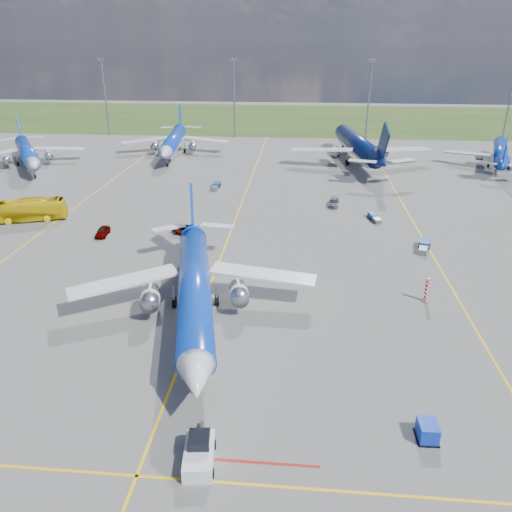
# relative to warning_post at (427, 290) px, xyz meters

# --- Properties ---
(ground) EXTENTS (400.00, 400.00, 0.00)m
(ground) POSITION_rel_warning_post_xyz_m (-26.00, -8.00, -1.50)
(ground) COLOR #5A5A57
(ground) RESTS_ON ground
(grass_strip) EXTENTS (400.00, 80.00, 0.01)m
(grass_strip) POSITION_rel_warning_post_xyz_m (-26.00, 142.00, -1.50)
(grass_strip) COLOR #2D4719
(grass_strip) RESTS_ON ground
(taxiway_lines) EXTENTS (60.25, 160.00, 0.02)m
(taxiway_lines) POSITION_rel_warning_post_xyz_m (-25.83, 19.70, -1.49)
(taxiway_lines) COLOR yellow
(taxiway_lines) RESTS_ON ground
(floodlight_masts) EXTENTS (202.20, 0.50, 22.70)m
(floodlight_masts) POSITION_rel_warning_post_xyz_m (-16.00, 102.00, 11.06)
(floodlight_masts) COLOR slate
(floodlight_masts) RESTS_ON ground
(warning_post) EXTENTS (0.50, 0.50, 3.00)m
(warning_post) POSITION_rel_warning_post_xyz_m (0.00, 0.00, 0.00)
(warning_post) COLOR red
(warning_post) RESTS_ON ground
(bg_jet_nw) EXTENTS (44.64, 47.25, 9.87)m
(bg_jet_nw) POSITION_rel_warning_post_xyz_m (-80.00, 59.33, -1.50)
(bg_jet_nw) COLOR #0C38B4
(bg_jet_nw) RESTS_ON ground
(bg_jet_nnw) EXTENTS (34.90, 43.27, 10.48)m
(bg_jet_nnw) POSITION_rel_warning_post_xyz_m (-48.58, 75.34, -1.50)
(bg_jet_nnw) COLOR #0C38B4
(bg_jet_nnw) RESTS_ON ground
(bg_jet_n) EXTENTS (42.63, 52.19, 12.44)m
(bg_jet_n) POSITION_rel_warning_post_xyz_m (-1.57, 71.44, -1.50)
(bg_jet_n) COLOR #081746
(bg_jet_n) RESTS_ON ground
(bg_jet_ne) EXTENTS (37.09, 42.50, 9.36)m
(bg_jet_ne) POSITION_rel_warning_post_xyz_m (32.21, 70.53, -1.50)
(bg_jet_ne) COLOR #0C38B4
(bg_jet_ne) RESTS_ON ground
(main_airliner) EXTENTS (37.71, 44.90, 10.33)m
(main_airliner) POSITION_rel_warning_post_xyz_m (-26.21, -5.93, -1.50)
(main_airliner) COLOR #0C38B4
(main_airliner) RESTS_ON ground
(pushback_tug) EXTENTS (2.58, 5.81, 1.94)m
(pushback_tug) POSITION_rel_warning_post_xyz_m (-21.81, -26.24, -0.72)
(pushback_tug) COLOR silver
(pushback_tug) RESTS_ON ground
(uld_container) EXTENTS (1.51, 1.86, 1.45)m
(uld_container) POSITION_rel_warning_post_xyz_m (-4.72, -22.41, -0.77)
(uld_container) COLOR #0D33BE
(uld_container) RESTS_ON ground
(apron_bus) EXTENTS (13.59, 7.13, 3.70)m
(apron_bus) POSITION_rel_warning_post_xyz_m (-61.13, 22.62, 0.35)
(apron_bus) COLOR yellow
(apron_bus) RESTS_ON ground
(service_car_a) EXTENTS (1.95, 4.19, 1.39)m
(service_car_a) POSITION_rel_warning_post_xyz_m (-45.66, 16.98, -0.81)
(service_car_a) COLOR #999999
(service_car_a) RESTS_ON ground
(service_car_b) EXTENTS (5.58, 4.25, 1.41)m
(service_car_b) POSITION_rel_warning_post_xyz_m (-32.45, 18.69, -0.80)
(service_car_b) COLOR #999999
(service_car_b) RESTS_ON ground
(service_car_c) EXTENTS (2.36, 4.60, 1.28)m
(service_car_c) POSITION_rel_warning_post_xyz_m (-8.92, 35.42, -0.86)
(service_car_c) COLOR #999999
(service_car_c) RESTS_ON ground
(baggage_tug_w) EXTENTS (2.56, 4.88, 1.06)m
(baggage_tug_w) POSITION_rel_warning_post_xyz_m (3.16, 15.97, -1.00)
(baggage_tug_w) COLOR #185390
(baggage_tug_w) RESTS_ON ground
(baggage_tug_c) EXTENTS (1.33, 4.61, 1.03)m
(baggage_tug_c) POSITION_rel_warning_post_xyz_m (-32.42, 45.09, -1.02)
(baggage_tug_c) COLOR navy
(baggage_tug_c) RESTS_ON ground
(baggage_tug_e) EXTENTS (1.95, 4.31, 0.94)m
(baggage_tug_e) POSITION_rel_warning_post_xyz_m (-2.46, 28.28, -1.06)
(baggage_tug_e) COLOR #195298
(baggage_tug_e) RESTS_ON ground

